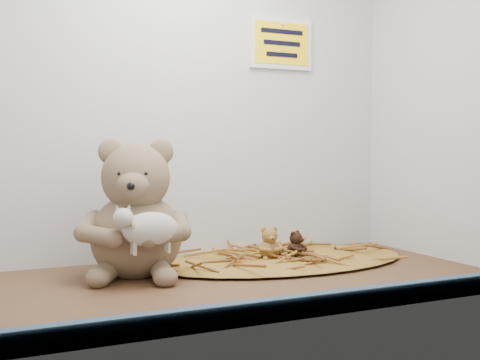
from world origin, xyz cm
name	(u,v)px	position (x,y,z in cm)	size (l,w,h in cm)	color
alcove_shell	(203,65)	(0.00, 9.00, 45.00)	(120.40, 60.20, 90.40)	#432D17
front_rail	(290,308)	(0.00, -28.80, 1.80)	(119.28, 2.20, 3.60)	#334F61
straw_bed	(282,259)	(22.34, 14.28, 0.62)	(64.40, 37.39, 1.25)	olive
main_teddy	(136,208)	(-13.78, 13.20, 14.69)	(23.69, 25.01, 29.38)	#756448
toy_lamb	(151,229)	(-13.78, 2.67, 11.34)	(14.81, 9.04, 9.57)	beige
mini_teddy_tan	(269,241)	(19.02, 14.76, 5.06)	(6.16, 6.50, 7.63)	olive
mini_teddy_brown	(295,243)	(25.66, 13.81, 4.47)	(5.19, 5.48, 6.44)	black
wall_sign	(281,44)	(30.00, 29.40, 55.00)	(16.00, 1.20, 11.00)	yellow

